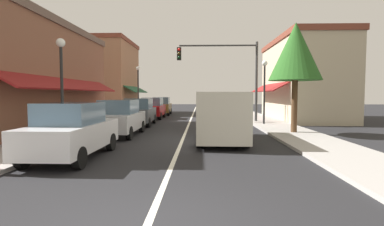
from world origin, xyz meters
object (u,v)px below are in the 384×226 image
(parked_car_third_left, at_px, (139,112))
(tree_right_near, at_px, (295,52))
(street_lamp_left_near, at_px, (61,72))
(street_lamp_right_mid, at_px, (264,81))
(parked_car_nearest_left, at_px, (72,131))
(parked_car_second_left, at_px, (120,118))
(street_lamp_left_far, at_px, (138,83))
(parked_car_far_left, at_px, (153,108))
(parked_car_distant_left, at_px, (162,106))
(traffic_signal_mast_arm, at_px, (229,67))
(van_in_lane, at_px, (221,115))

(parked_car_third_left, distance_m, tree_right_near, 10.25)
(street_lamp_left_near, xyz_separation_m, street_lamp_right_mid, (9.77, 7.45, -0.04))
(parked_car_nearest_left, relative_size, parked_car_second_left, 1.00)
(parked_car_third_left, relative_size, street_lamp_left_near, 0.97)
(street_lamp_right_mid, xyz_separation_m, street_lamp_left_far, (-9.99, 8.17, 0.26))
(parked_car_far_left, xyz_separation_m, street_lamp_left_near, (-1.61, -12.79, 2.06))
(parked_car_distant_left, distance_m, traffic_signal_mast_arm, 10.43)
(parked_car_nearest_left, bearing_deg, street_lamp_right_mid, 51.83)
(parked_car_second_left, xyz_separation_m, street_lamp_left_near, (-1.69, -2.40, 2.06))
(parked_car_far_left, height_order, street_lamp_right_mid, street_lamp_right_mid)
(parked_car_nearest_left, xyz_separation_m, street_lamp_left_near, (-1.60, 2.74, 2.06))
(parked_car_nearest_left, xyz_separation_m, street_lamp_right_mid, (8.17, 10.20, 2.01))
(street_lamp_left_near, bearing_deg, tree_right_near, 17.15)
(tree_right_near, bearing_deg, parked_car_third_left, 154.65)
(parked_car_distant_left, distance_m, street_lamp_left_far, 3.51)
(parked_car_second_left, relative_size, parked_car_third_left, 0.99)
(parked_car_second_left, distance_m, parked_car_third_left, 4.97)
(parked_car_nearest_left, bearing_deg, parked_car_second_left, 89.53)
(parked_car_third_left, xyz_separation_m, street_lamp_left_far, (-1.82, 8.25, 2.27))
(parked_car_nearest_left, height_order, street_lamp_left_far, street_lamp_left_far)
(parked_car_third_left, xyz_separation_m, traffic_signal_mast_arm, (6.03, 2.08, 3.11))
(parked_car_second_left, distance_m, street_lamp_right_mid, 9.74)
(parked_car_second_left, relative_size, parked_car_distant_left, 0.99)
(parked_car_third_left, distance_m, parked_car_distant_left, 10.09)
(van_in_lane, height_order, street_lamp_right_mid, street_lamp_right_mid)
(parked_car_third_left, relative_size, street_lamp_right_mid, 0.98)
(parked_car_second_left, distance_m, parked_car_distant_left, 15.06)
(street_lamp_right_mid, height_order, street_lamp_left_far, street_lamp_left_far)
(parked_car_far_left, distance_m, parked_car_distant_left, 4.67)
(parked_car_distant_left, relative_size, van_in_lane, 0.79)
(parked_car_nearest_left, relative_size, parked_car_third_left, 0.99)
(parked_car_far_left, distance_m, tree_right_near, 13.40)
(traffic_signal_mast_arm, bearing_deg, parked_car_distant_left, 126.39)
(van_in_lane, relative_size, street_lamp_left_far, 1.12)
(traffic_signal_mast_arm, bearing_deg, van_in_lane, -97.35)
(parked_car_second_left, distance_m, traffic_signal_mast_arm, 9.73)
(parked_car_third_left, xyz_separation_m, parked_car_distant_left, (0.12, 10.09, 0.00))
(parked_car_far_left, distance_m, street_lamp_right_mid, 9.96)
(parked_car_far_left, xyz_separation_m, tree_right_near, (8.78, -9.58, 3.27))
(parked_car_nearest_left, bearing_deg, street_lamp_left_far, 96.19)
(street_lamp_left_far, height_order, tree_right_near, tree_right_near)
(parked_car_far_left, bearing_deg, parked_car_distant_left, 88.31)
(parked_car_third_left, bearing_deg, street_lamp_right_mid, -0.95)
(parked_car_nearest_left, distance_m, parked_car_second_left, 5.15)
(parked_car_second_left, height_order, van_in_lane, van_in_lane)
(parked_car_far_left, relative_size, street_lamp_left_near, 0.96)
(van_in_lane, xyz_separation_m, tree_right_near, (3.87, 2.35, 3.00))
(van_in_lane, xyz_separation_m, street_lamp_left_far, (-6.74, 14.76, 2.00))
(parked_car_far_left, relative_size, street_lamp_left_far, 0.88)
(parked_car_far_left, height_order, street_lamp_left_near, street_lamp_left_near)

